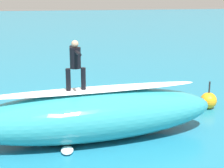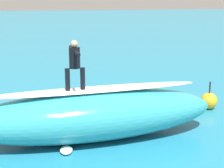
# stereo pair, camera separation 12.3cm
# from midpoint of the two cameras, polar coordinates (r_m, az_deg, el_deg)

# --- Properties ---
(ground_plane) EXTENTS (120.00, 120.00, 0.00)m
(ground_plane) POSITION_cam_midpoint_polar(r_m,az_deg,el_deg) (14.15, -3.72, -4.70)
(ground_plane) COLOR teal
(wave_crest) EXTENTS (8.39, 3.23, 1.62)m
(wave_crest) POSITION_cam_midpoint_polar(r_m,az_deg,el_deg) (11.64, -2.81, -4.93)
(wave_crest) COLOR teal
(wave_crest) RESTS_ON ground_plane
(wave_foam_lip) EXTENTS (6.98, 1.68, 0.08)m
(wave_foam_lip) POSITION_cam_midpoint_polar(r_m,az_deg,el_deg) (11.38, -2.86, -0.92)
(wave_foam_lip) COLOR white
(wave_foam_lip) RESTS_ON wave_crest
(surfboard_riding) EXTENTS (2.21, 0.82, 0.07)m
(surfboard_riding) POSITION_cam_midpoint_polar(r_m,az_deg,el_deg) (11.28, -5.44, -1.15)
(surfboard_riding) COLOR silver
(surfboard_riding) RESTS_ON wave_crest
(surfer_riding) EXTENTS (0.62, 1.48, 1.56)m
(surfer_riding) POSITION_cam_midpoint_polar(r_m,az_deg,el_deg) (11.06, -5.56, 3.53)
(surfer_riding) COLOR black
(surfer_riding) RESTS_ON surfboard_riding
(surfboard_paddling) EXTENTS (0.82, 1.96, 0.07)m
(surfboard_paddling) POSITION_cam_midpoint_polar(r_m,az_deg,el_deg) (16.10, 4.25, -2.08)
(surfboard_paddling) COLOR yellow
(surfboard_paddling) RESTS_ON ground_plane
(surfer_paddling) EXTENTS (0.46, 1.60, 0.29)m
(surfer_paddling) POSITION_cam_midpoint_polar(r_m,az_deg,el_deg) (15.94, 4.30, -1.66)
(surfer_paddling) COLOR black
(surfer_paddling) RESTS_ON surfboard_paddling
(buoy_marker) EXTENTS (0.66, 0.66, 1.12)m
(buoy_marker) POSITION_cam_midpoint_polar(r_m,az_deg,el_deg) (15.13, 15.20, -2.55)
(buoy_marker) COLOR orange
(buoy_marker) RESTS_ON ground_plane
(foam_patch_near) EXTENTS (0.67, 0.91, 0.16)m
(foam_patch_near) POSITION_cam_midpoint_polar(r_m,az_deg,el_deg) (17.14, 3.54, -0.82)
(foam_patch_near) COLOR white
(foam_patch_near) RESTS_ON ground_plane
(foam_patch_mid) EXTENTS (0.40, 0.59, 0.16)m
(foam_patch_mid) POSITION_cam_midpoint_polar(r_m,az_deg,el_deg) (11.06, -6.88, -10.26)
(foam_patch_mid) COLOR white
(foam_patch_mid) RESTS_ON ground_plane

